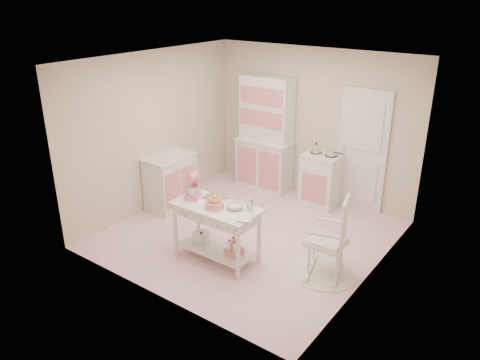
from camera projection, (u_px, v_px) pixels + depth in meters
name	position (u px, v px, depth m)	size (l,w,h in m)	color
room_shell	(249.00, 130.00, 6.51)	(3.84, 3.84, 2.62)	pink
door	(363.00, 151.00, 7.62)	(0.82, 0.05, 2.04)	white
hutch	(265.00, 134.00, 8.42)	(1.06, 0.50, 2.08)	white
stove	(322.00, 180.00, 7.95)	(0.62, 0.57, 0.92)	white
base_cabinet	(170.00, 182.00, 7.86)	(0.54, 0.84, 0.92)	white
lace_rug	(324.00, 271.00, 6.19)	(0.92, 0.92, 0.01)	white
rocking_chair	(327.00, 235.00, 5.98)	(0.48, 0.72, 1.10)	white
work_table	(217.00, 232.00, 6.36)	(1.20, 0.60, 0.80)	white
stand_mixer	(193.00, 186.00, 6.39)	(0.20, 0.28, 0.34)	#F4678A
cookie_tray	(216.00, 198.00, 6.42)	(0.34, 0.24, 0.02)	silver
bread_basket	(215.00, 204.00, 6.15)	(0.25, 0.25, 0.09)	#D97C85
mixing_bowl	(235.00, 206.00, 6.12)	(0.23, 0.23, 0.07)	silver
metal_pitcher	(250.00, 204.00, 6.06)	(0.10, 0.10, 0.17)	silver
recipe_book	(238.00, 217.00, 5.87)	(0.18, 0.25, 0.02)	silver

